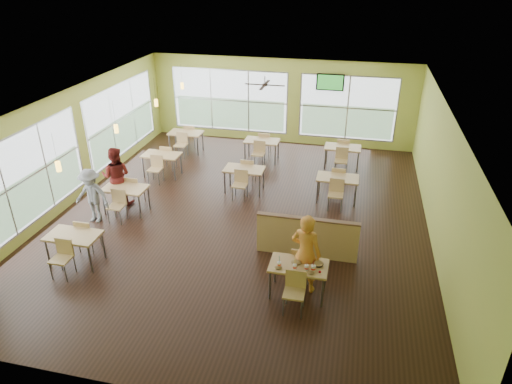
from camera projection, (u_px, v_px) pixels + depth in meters
The scene contains 20 objects.
room at pixel (241, 162), 12.00m from camera, with size 12.00×12.04×3.20m.
window_bays at pixel (188, 124), 15.26m from camera, with size 9.24×10.24×2.38m.
main_table at pixel (298, 270), 9.43m from camera, with size 1.22×1.52×0.87m.
half_wall_divider at pixel (307, 237), 10.74m from camera, with size 2.40×0.14×1.04m.
dining_tables at pixel (222, 167), 14.14m from camera, with size 6.92×8.72×0.87m.
pendant_lights at pixel (137, 115), 12.84m from camera, with size 0.11×7.31×0.86m.
ceiling_fan at pixel (265, 85), 14.00m from camera, with size 1.25×1.25×0.29m.
tv_backwall at pixel (330, 82), 16.39m from camera, with size 1.00×0.07×0.60m.
man_plaid at pixel (306, 253), 9.48m from camera, with size 0.66×0.43×1.81m, color #D34F17.
patron_maroon at pixel (116, 176), 12.98m from camera, with size 0.84×0.66×1.73m, color #5A1713.
patron_grey at pixel (92, 196), 12.11m from camera, with size 0.99×0.57×1.53m, color slate.
cup_blue at pixel (279, 264), 9.30m from camera, with size 0.08×0.08×0.30m.
cup_yellow at pixel (295, 267), 9.21m from camera, with size 0.09×0.09×0.31m.
cup_red_near at pixel (307, 268), 9.18m from camera, with size 0.09×0.09×0.34m.
cup_red_far at pixel (313, 268), 9.15m from camera, with size 0.10×0.10×0.37m.
food_basket at pixel (318, 264), 9.35m from camera, with size 0.22×0.22×0.05m.
ketchup_cup at pixel (320, 272), 9.15m from camera, with size 0.05×0.05×0.02m, color #A60105.
wrapper_left at pixel (278, 267), 9.27m from camera, with size 0.15×0.14×0.04m, color olive.
wrapper_mid at pixel (296, 262), 9.41m from camera, with size 0.21×0.19×0.05m, color olive.
wrapper_right at pixel (311, 273), 9.11m from camera, with size 0.14×0.12×0.03m, color olive.
Camera 1 is at (2.86, -10.69, 6.32)m, focal length 32.00 mm.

